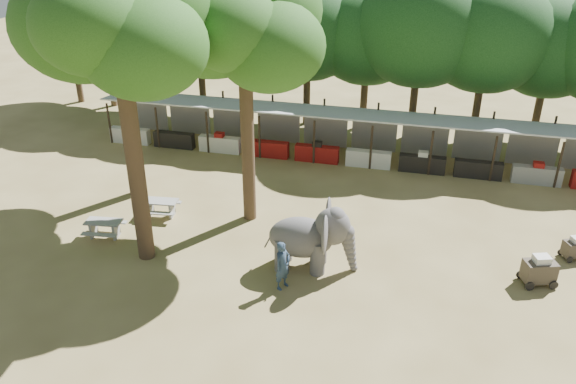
% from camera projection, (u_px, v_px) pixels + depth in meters
% --- Properties ---
extents(ground, '(100.00, 100.00, 0.00)m').
position_uv_depth(ground, '(280.00, 311.00, 19.18)').
color(ground, brown).
rests_on(ground, ground).
extents(vendor_stalls, '(28.00, 2.99, 2.80)m').
position_uv_depth(vendor_stalls, '(346.00, 137.00, 30.65)').
color(vendor_stalls, '#A6ABAF').
rests_on(vendor_stalls, ground).
extents(yard_tree_left, '(7.10, 6.90, 11.02)m').
position_uv_depth(yard_tree_left, '(115.00, 18.00, 23.77)').
color(yard_tree_left, '#332316').
rests_on(yard_tree_left, ground).
extents(yard_tree_center, '(7.10, 6.90, 12.04)m').
position_uv_depth(yard_tree_center, '(115.00, 15.00, 18.32)').
color(yard_tree_center, '#332316').
rests_on(yard_tree_center, ground).
extents(yard_tree_back, '(7.10, 6.90, 11.36)m').
position_uv_depth(yard_tree_back, '(242.00, 19.00, 21.42)').
color(yard_tree_back, '#332316').
rests_on(yard_tree_back, ground).
extents(backdrop_trees, '(46.46, 5.95, 8.33)m').
position_uv_depth(backdrop_trees, '(363.00, 38.00, 33.18)').
color(backdrop_trees, '#332316').
rests_on(backdrop_trees, ground).
extents(elephant, '(3.49, 2.65, 2.64)m').
position_uv_depth(elephant, '(312.00, 237.00, 20.98)').
color(elephant, '#474445').
rests_on(elephant, ground).
extents(handler, '(0.71, 0.81, 1.87)m').
position_uv_depth(handler, '(283.00, 266.00, 19.97)').
color(handler, '#26384C').
rests_on(handler, ground).
extents(picnic_table_near, '(1.65, 1.53, 0.75)m').
position_uv_depth(picnic_table_near, '(104.00, 226.00, 23.35)').
color(picnic_table_near, gray).
rests_on(picnic_table_near, ground).
extents(picnic_table_far, '(1.66, 1.52, 0.76)m').
position_uv_depth(picnic_table_far, '(161.00, 206.00, 24.98)').
color(picnic_table_far, gray).
rests_on(picnic_table_far, ground).
extents(cart_front, '(1.42, 1.16, 1.20)m').
position_uv_depth(cart_front, '(539.00, 270.00, 20.32)').
color(cart_front, '#342C23').
rests_on(cart_front, ground).
extents(cart_back, '(1.15, 0.99, 0.95)m').
position_uv_depth(cart_back, '(575.00, 248.00, 21.90)').
color(cart_back, '#342C23').
rests_on(cart_back, ground).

